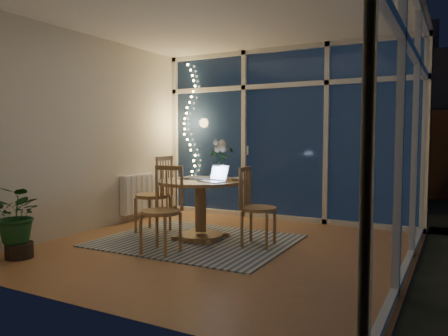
{
  "coord_description": "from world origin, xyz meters",
  "views": [
    {
      "loc": [
        2.34,
        -4.26,
        1.25
      ],
      "look_at": [
        -0.1,
        0.25,
        0.89
      ],
      "focal_mm": 35.0,
      "sensor_mm": 36.0,
      "label": 1
    }
  ],
  "objects": [
    {
      "name": "newspapers",
      "position": [
        -0.55,
        0.36,
        0.74
      ],
      "size": [
        0.41,
        0.32,
        0.02
      ],
      "primitive_type": "cube",
      "rotation": [
        0.0,
        0.0,
        -0.05
      ],
      "color": "silver",
      "rests_on": "dining_table"
    },
    {
      "name": "fairy_lights",
      "position": [
        -1.65,
        1.88,
        1.52
      ],
      "size": [
        0.24,
        0.1,
        1.85
      ],
      "primitive_type": null,
      "color": "#FFCE66",
      "rests_on": "window_wall_back"
    },
    {
      "name": "flower_vase",
      "position": [
        -0.34,
        0.58,
        0.84
      ],
      "size": [
        0.2,
        0.2,
        0.21
      ],
      "primitive_type": "imported",
      "rotation": [
        0.0,
        0.0,
        0.01
      ],
      "color": "silver",
      "rests_on": "dining_table"
    },
    {
      "name": "wall_right",
      "position": [
        2.0,
        0.0,
        1.3
      ],
      "size": [
        0.04,
        4.0,
        2.6
      ],
      "primitive_type": "cube",
      "color": "beige",
      "rests_on": "floor"
    },
    {
      "name": "dining_table",
      "position": [
        -0.42,
        0.24,
        0.37
      ],
      "size": [
        1.09,
        1.09,
        0.73
      ],
      "primitive_type": "cylinder",
      "rotation": [
        0.0,
        0.0,
        0.01
      ],
      "color": "#956243",
      "rests_on": "floor"
    },
    {
      "name": "garden_patio",
      "position": [
        0.5,
        5.0,
        -0.06
      ],
      "size": [
        12.0,
        6.0,
        0.1
      ],
      "primitive_type": "cube",
      "color": "black",
      "rests_on": "ground"
    },
    {
      "name": "window_wall_right",
      "position": [
        1.96,
        0.0,
        1.3
      ],
      "size": [
        0.1,
        4.0,
        2.6
      ],
      "primitive_type": "cube",
      "color": "silver",
      "rests_on": "floor"
    },
    {
      "name": "potted_plant",
      "position": [
        -1.65,
        -1.36,
        0.38
      ],
      "size": [
        0.66,
        0.61,
        0.76
      ],
      "primitive_type": "imported",
      "rotation": [
        0.0,
        0.0,
        0.32
      ],
      "color": "#1A4A24",
      "rests_on": "floor"
    },
    {
      "name": "wall_left",
      "position": [
        -2.0,
        0.0,
        1.3
      ],
      "size": [
        0.04,
        4.0,
        2.6
      ],
      "primitive_type": "cube",
      "color": "beige",
      "rests_on": "floor"
    },
    {
      "name": "wall_front",
      "position": [
        0.0,
        -2.0,
        1.3
      ],
      "size": [
        4.0,
        0.04,
        2.6
      ],
      "primitive_type": "cube",
      "color": "beige",
      "rests_on": "floor"
    },
    {
      "name": "chair_right",
      "position": [
        0.34,
        0.26,
        0.46
      ],
      "size": [
        0.46,
        0.46,
        0.93
      ],
      "primitive_type": "cube",
      "rotation": [
        0.0,
        0.0,
        1.65
      ],
      "color": "#956243",
      "rests_on": "floor"
    },
    {
      "name": "ceiling",
      "position": [
        0.0,
        0.0,
        2.6
      ],
      "size": [
        4.0,
        4.0,
        0.0
      ],
      "primitive_type": "plane",
      "color": "silver",
      "rests_on": "wall_back"
    },
    {
      "name": "window_wall_back",
      "position": [
        0.0,
        1.96,
        1.3
      ],
      "size": [
        4.0,
        0.1,
        2.6
      ],
      "primitive_type": "cube",
      "color": "silver",
      "rests_on": "floor"
    },
    {
      "name": "bowl",
      "position": [
        -0.03,
        0.43,
        0.75
      ],
      "size": [
        0.15,
        0.15,
        0.04
      ],
      "primitive_type": "imported",
      "rotation": [
        0.0,
        0.0,
        0.01
      ],
      "color": "white",
      "rests_on": "dining_table"
    },
    {
      "name": "chair_left",
      "position": [
        -1.19,
        0.3,
        0.51
      ],
      "size": [
        0.51,
        0.51,
        1.02
      ],
      "primitive_type": "cube",
      "rotation": [
        0.0,
        0.0,
        -1.49
      ],
      "color": "#956243",
      "rests_on": "floor"
    },
    {
      "name": "garden_shrubs",
      "position": [
        -0.8,
        3.4,
        0.45
      ],
      "size": [
        0.9,
        0.9,
        0.9
      ],
      "primitive_type": "sphere",
      "color": "#15311A",
      "rests_on": "ground"
    },
    {
      "name": "radiator",
      "position": [
        -1.94,
        0.9,
        0.4
      ],
      "size": [
        0.1,
        0.7,
        0.58
      ],
      "primitive_type": "cube",
      "color": "white",
      "rests_on": "wall_left"
    },
    {
      "name": "garden_fence",
      "position": [
        0.0,
        5.5,
        0.9
      ],
      "size": [
        11.0,
        0.08,
        1.8
      ],
      "primitive_type": "cube",
      "color": "#3C2815",
      "rests_on": "ground"
    },
    {
      "name": "phone",
      "position": [
        -0.39,
        0.22,
        0.74
      ],
      "size": [
        0.13,
        0.07,
        0.01
      ],
      "primitive_type": "cube",
      "rotation": [
        0.0,
        0.0,
        0.13
      ],
      "color": "black",
      "rests_on": "dining_table"
    },
    {
      "name": "rug",
      "position": [
        -0.42,
        0.14,
        0.01
      ],
      "size": [
        2.24,
        1.8,
        0.01
      ],
      "primitive_type": "cube",
      "rotation": [
        0.0,
        0.0,
        0.01
      ],
      "color": "beige",
      "rests_on": "floor"
    },
    {
      "name": "floor",
      "position": [
        0.0,
        0.0,
        0.0
      ],
      "size": [
        4.0,
        4.0,
        0.0
      ],
      "primitive_type": "plane",
      "color": "#966A41",
      "rests_on": "ground"
    },
    {
      "name": "wall_back",
      "position": [
        0.0,
        2.0,
        1.3
      ],
      "size": [
        4.0,
        0.04,
        2.6
      ],
      "primitive_type": "cube",
      "color": "beige",
      "rests_on": "floor"
    },
    {
      "name": "laptop",
      "position": [
        -0.18,
        0.11,
        0.84
      ],
      "size": [
        0.36,
        0.34,
        0.22
      ],
      "primitive_type": null,
      "rotation": [
        0.0,
        0.0,
        -0.33
      ],
      "color": "silver",
      "rests_on": "dining_table"
    },
    {
      "name": "chair_front",
      "position": [
        -0.45,
        -0.53,
        0.48
      ],
      "size": [
        0.47,
        0.47,
        0.96
      ],
      "primitive_type": "cube",
      "rotation": [
        0.0,
        0.0,
        0.06
      ],
      "color": "#956243",
      "rests_on": "floor"
    },
    {
      "name": "neighbour_roof",
      "position": [
        0.3,
        8.5,
        2.2
      ],
      "size": [
        7.0,
        3.0,
        2.2
      ],
      "primitive_type": "cube",
      "color": "#373A43",
      "rests_on": "ground"
    }
  ]
}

